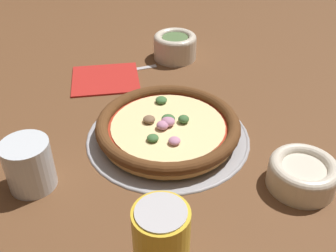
{
  "coord_description": "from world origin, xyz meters",
  "views": [
    {
      "loc": [
        0.03,
        -0.58,
        0.45
      ],
      "look_at": [
        0.0,
        0.0,
        0.03
      ],
      "focal_mm": 42.0,
      "sensor_mm": 36.0,
      "label": 1
    }
  ],
  "objects_px": {
    "bowl_far": "(175,45)",
    "beverage_can": "(161,248)",
    "pizza": "(168,127)",
    "bowl_near": "(303,173)",
    "napkin": "(105,78)",
    "fork": "(112,73)",
    "pizza_tray": "(168,136)",
    "drinking_cup": "(29,165)"
  },
  "relations": [
    {
      "from": "napkin",
      "to": "fork",
      "type": "distance_m",
      "value": 0.03
    },
    {
      "from": "pizza",
      "to": "bowl_far",
      "type": "bearing_deg",
      "value": 89.93
    },
    {
      "from": "pizza",
      "to": "beverage_can",
      "type": "bearing_deg",
      "value": -88.48
    },
    {
      "from": "bowl_near",
      "to": "beverage_can",
      "type": "bearing_deg",
      "value": -139.73
    },
    {
      "from": "drinking_cup",
      "to": "fork",
      "type": "distance_m",
      "value": 0.38
    },
    {
      "from": "bowl_near",
      "to": "beverage_can",
      "type": "height_order",
      "value": "beverage_can"
    },
    {
      "from": "fork",
      "to": "beverage_can",
      "type": "xyz_separation_m",
      "value": [
        0.15,
        -0.53,
        0.06
      ]
    },
    {
      "from": "bowl_near",
      "to": "fork",
      "type": "height_order",
      "value": "bowl_near"
    },
    {
      "from": "bowl_far",
      "to": "napkin",
      "type": "height_order",
      "value": "bowl_far"
    },
    {
      "from": "bowl_near",
      "to": "bowl_far",
      "type": "bearing_deg",
      "value": 116.0
    },
    {
      "from": "pizza_tray",
      "to": "pizza",
      "type": "relative_size",
      "value": 1.15
    },
    {
      "from": "pizza_tray",
      "to": "fork",
      "type": "relative_size",
      "value": 1.61
    },
    {
      "from": "pizza_tray",
      "to": "pizza",
      "type": "height_order",
      "value": "pizza"
    },
    {
      "from": "pizza",
      "to": "napkin",
      "type": "distance_m",
      "value": 0.26
    },
    {
      "from": "beverage_can",
      "to": "drinking_cup",
      "type": "bearing_deg",
      "value": 143.98
    },
    {
      "from": "pizza_tray",
      "to": "beverage_can",
      "type": "xyz_separation_m",
      "value": [
        0.01,
        -0.29,
        0.06
      ]
    },
    {
      "from": "pizza",
      "to": "fork",
      "type": "distance_m",
      "value": 0.28
    },
    {
      "from": "bowl_far",
      "to": "beverage_can",
      "type": "height_order",
      "value": "beverage_can"
    },
    {
      "from": "pizza_tray",
      "to": "pizza",
      "type": "bearing_deg",
      "value": 169.4
    },
    {
      "from": "pizza",
      "to": "bowl_near",
      "type": "relative_size",
      "value": 2.44
    },
    {
      "from": "pizza",
      "to": "bowl_near",
      "type": "height_order",
      "value": "bowl_near"
    },
    {
      "from": "drinking_cup",
      "to": "napkin",
      "type": "height_order",
      "value": "drinking_cup"
    },
    {
      "from": "pizza_tray",
      "to": "drinking_cup",
      "type": "bearing_deg",
      "value": -147.1
    },
    {
      "from": "pizza",
      "to": "bowl_far",
      "type": "height_order",
      "value": "bowl_far"
    },
    {
      "from": "napkin",
      "to": "bowl_far",
      "type": "bearing_deg",
      "value": 38.04
    },
    {
      "from": "drinking_cup",
      "to": "beverage_can",
      "type": "bearing_deg",
      "value": -36.02
    },
    {
      "from": "napkin",
      "to": "fork",
      "type": "relative_size",
      "value": 0.94
    },
    {
      "from": "drinking_cup",
      "to": "napkin",
      "type": "xyz_separation_m",
      "value": [
        0.05,
        0.34,
        -0.04
      ]
    },
    {
      "from": "pizza_tray",
      "to": "drinking_cup",
      "type": "height_order",
      "value": "drinking_cup"
    },
    {
      "from": "bowl_far",
      "to": "fork",
      "type": "bearing_deg",
      "value": -147.97
    },
    {
      "from": "pizza_tray",
      "to": "bowl_near",
      "type": "relative_size",
      "value": 2.8
    },
    {
      "from": "drinking_cup",
      "to": "napkin",
      "type": "distance_m",
      "value": 0.35
    },
    {
      "from": "drinking_cup",
      "to": "beverage_can",
      "type": "height_order",
      "value": "beverage_can"
    },
    {
      "from": "bowl_far",
      "to": "napkin",
      "type": "distance_m",
      "value": 0.2
    },
    {
      "from": "pizza_tray",
      "to": "fork",
      "type": "distance_m",
      "value": 0.28
    },
    {
      "from": "pizza_tray",
      "to": "napkin",
      "type": "height_order",
      "value": "same"
    },
    {
      "from": "pizza_tray",
      "to": "napkin",
      "type": "relative_size",
      "value": 1.71
    },
    {
      "from": "bowl_far",
      "to": "drinking_cup",
      "type": "xyz_separation_m",
      "value": [
        -0.21,
        -0.46,
        0.01
      ]
    },
    {
      "from": "bowl_near",
      "to": "drinking_cup",
      "type": "bearing_deg",
      "value": -177.23
    },
    {
      "from": "napkin",
      "to": "beverage_can",
      "type": "xyz_separation_m",
      "value": [
        0.16,
        -0.5,
        0.06
      ]
    },
    {
      "from": "bowl_far",
      "to": "napkin",
      "type": "xyz_separation_m",
      "value": [
        -0.16,
        -0.12,
        -0.03
      ]
    },
    {
      "from": "bowl_near",
      "to": "fork",
      "type": "distance_m",
      "value": 0.51
    }
  ]
}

